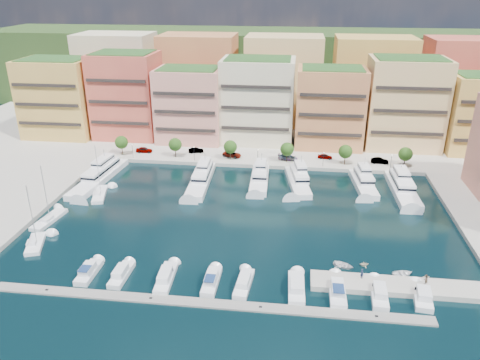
% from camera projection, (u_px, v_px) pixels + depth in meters
% --- Properties ---
extents(ground, '(400.00, 400.00, 0.00)m').
position_uv_depth(ground, '(245.00, 219.00, 102.49)').
color(ground, black).
rests_on(ground, ground).
extents(north_quay, '(220.00, 64.00, 2.00)m').
position_uv_depth(north_quay, '(266.00, 134.00, 159.04)').
color(north_quay, '#9E998E').
rests_on(north_quay, ground).
extents(hillside, '(240.00, 40.00, 58.00)m').
position_uv_depth(hillside, '(274.00, 101.00, 202.82)').
color(hillside, '#1D3315').
rests_on(hillside, ground).
extents(south_pontoon, '(72.00, 2.20, 0.35)m').
position_uv_depth(south_pontoon, '(205.00, 304.00, 75.46)').
color(south_pontoon, gray).
rests_on(south_pontoon, ground).
extents(finger_pier, '(32.00, 5.00, 2.00)m').
position_uv_depth(finger_pier, '(406.00, 289.00, 78.99)').
color(finger_pier, '#9E998E').
rests_on(finger_pier, ground).
extents(apartment_0, '(22.00, 16.50, 24.80)m').
position_uv_depth(apartment_0, '(59.00, 98.00, 150.38)').
color(apartment_0, '#DCAF50').
rests_on(apartment_0, north_quay).
extents(apartment_1, '(20.00, 16.50, 26.80)m').
position_uv_depth(apartment_1, '(127.00, 95.00, 149.30)').
color(apartment_1, '#DC6149').
rests_on(apartment_1, north_quay).
extents(apartment_2, '(20.00, 15.50, 22.80)m').
position_uv_depth(apartment_2, '(190.00, 105.00, 145.86)').
color(apartment_2, '#DF887C').
rests_on(apartment_2, north_quay).
extents(apartment_3, '(22.00, 16.50, 25.80)m').
position_uv_depth(apartment_3, '(258.00, 101.00, 144.70)').
color(apartment_3, beige).
rests_on(apartment_3, north_quay).
extents(apartment_4, '(20.00, 15.50, 23.80)m').
position_uv_depth(apartment_4, '(330.00, 108.00, 140.75)').
color(apartment_4, '#D99151').
rests_on(apartment_4, north_quay).
extents(apartment_5, '(22.00, 16.50, 26.80)m').
position_uv_depth(apartment_5, '(405.00, 103.00, 139.48)').
color(apartment_5, '#E3AC78').
rests_on(apartment_5, north_quay).
extents(backblock_0, '(26.00, 18.00, 30.00)m').
position_uv_depth(backblock_0, '(118.00, 76.00, 169.96)').
color(backblock_0, beige).
rests_on(backblock_0, north_quay).
extents(backblock_1, '(26.00, 18.00, 30.00)m').
position_uv_depth(backblock_1, '(199.00, 78.00, 166.54)').
color(backblock_1, '#D99151').
rests_on(backblock_1, north_quay).
extents(backblock_2, '(26.00, 18.00, 30.00)m').
position_uv_depth(backblock_2, '(283.00, 80.00, 163.11)').
color(backblock_2, '#E3AC78').
rests_on(backblock_2, north_quay).
extents(backblock_3, '(26.00, 18.00, 30.00)m').
position_uv_depth(backblock_3, '(371.00, 82.00, 159.69)').
color(backblock_3, '#DCAF50').
rests_on(backblock_3, north_quay).
extents(backblock_4, '(26.00, 18.00, 30.00)m').
position_uv_depth(backblock_4, '(463.00, 85.00, 156.26)').
color(backblock_4, '#DC6149').
rests_on(backblock_4, north_quay).
extents(tree_0, '(3.80, 3.80, 5.65)m').
position_uv_depth(tree_0, '(121.00, 142.00, 135.74)').
color(tree_0, '#473323').
rests_on(tree_0, north_quay).
extents(tree_1, '(3.80, 3.80, 5.65)m').
position_uv_depth(tree_1, '(175.00, 145.00, 133.91)').
color(tree_1, '#473323').
rests_on(tree_1, north_quay).
extents(tree_2, '(3.80, 3.80, 5.65)m').
position_uv_depth(tree_2, '(230.00, 147.00, 132.09)').
color(tree_2, '#473323').
rests_on(tree_2, north_quay).
extents(tree_3, '(3.80, 3.80, 5.65)m').
position_uv_depth(tree_3, '(287.00, 149.00, 130.26)').
color(tree_3, '#473323').
rests_on(tree_3, north_quay).
extents(tree_4, '(3.80, 3.80, 5.65)m').
position_uv_depth(tree_4, '(345.00, 152.00, 128.43)').
color(tree_4, '#473323').
rests_on(tree_4, north_quay).
extents(tree_5, '(3.80, 3.80, 5.65)m').
position_uv_depth(tree_5, '(405.00, 154.00, 126.61)').
color(tree_5, '#473323').
rests_on(tree_5, north_quay).
extents(lamppost_0, '(0.30, 0.30, 4.20)m').
position_uv_depth(lamppost_0, '(132.00, 149.00, 133.55)').
color(lamppost_0, black).
rests_on(lamppost_0, north_quay).
extents(lamppost_1, '(0.30, 0.30, 4.20)m').
position_uv_depth(lamppost_1, '(194.00, 151.00, 131.49)').
color(lamppost_1, black).
rests_on(lamppost_1, north_quay).
extents(lamppost_2, '(0.30, 0.30, 4.20)m').
position_uv_depth(lamppost_2, '(258.00, 154.00, 129.44)').
color(lamppost_2, black).
rests_on(lamppost_2, north_quay).
extents(lamppost_3, '(0.30, 0.30, 4.20)m').
position_uv_depth(lamppost_3, '(323.00, 157.00, 127.38)').
color(lamppost_3, black).
rests_on(lamppost_3, north_quay).
extents(lamppost_4, '(0.30, 0.30, 4.20)m').
position_uv_depth(lamppost_4, '(391.00, 160.00, 125.33)').
color(lamppost_4, black).
rests_on(lamppost_4, north_quay).
extents(yacht_0, '(6.90, 26.31, 7.30)m').
position_uv_depth(yacht_0, '(100.00, 175.00, 122.18)').
color(yacht_0, white).
rests_on(yacht_0, ground).
extents(yacht_2, '(5.37, 22.74, 7.30)m').
position_uv_depth(yacht_2, '(201.00, 178.00, 120.56)').
color(yacht_2, white).
rests_on(yacht_2, ground).
extents(yacht_3, '(4.88, 17.92, 7.30)m').
position_uv_depth(yacht_3, '(260.00, 177.00, 120.86)').
color(yacht_3, white).
rests_on(yacht_3, ground).
extents(yacht_4, '(7.31, 18.92, 7.30)m').
position_uv_depth(yacht_4, '(298.00, 180.00, 119.46)').
color(yacht_4, white).
rests_on(yacht_4, ground).
extents(yacht_5, '(5.93, 17.12, 7.30)m').
position_uv_depth(yacht_5, '(363.00, 182.00, 118.29)').
color(yacht_5, white).
rests_on(yacht_5, ground).
extents(yacht_6, '(5.55, 21.49, 7.30)m').
position_uv_depth(yacht_6, '(402.00, 187.00, 115.32)').
color(yacht_6, white).
rests_on(yacht_6, ground).
extents(cruiser_1, '(2.52, 7.38, 2.66)m').
position_uv_depth(cruiser_1, '(89.00, 272.00, 82.68)').
color(cruiser_1, white).
rests_on(cruiser_1, ground).
extents(cruiser_2, '(2.53, 7.68, 2.55)m').
position_uv_depth(cruiser_2, '(121.00, 275.00, 82.01)').
color(cruiser_2, white).
rests_on(cruiser_2, ground).
extents(cruiser_3, '(2.94, 9.22, 2.55)m').
position_uv_depth(cruiser_3, '(166.00, 278.00, 81.08)').
color(cruiser_3, white).
rests_on(cruiser_3, ground).
extents(cruiser_4, '(2.48, 8.05, 2.66)m').
position_uv_depth(cruiser_4, '(211.00, 281.00, 80.15)').
color(cruiser_4, white).
rests_on(cruiser_4, ground).
extents(cruiser_5, '(2.98, 8.34, 2.55)m').
position_uv_depth(cruiser_5, '(244.00, 284.00, 79.53)').
color(cruiser_5, white).
rests_on(cruiser_5, ground).
extents(cruiser_6, '(2.98, 8.80, 2.55)m').
position_uv_depth(cruiser_6, '(296.00, 288.00, 78.51)').
color(cruiser_6, white).
rests_on(cruiser_6, ground).
extents(cruiser_7, '(2.64, 8.90, 2.66)m').
position_uv_depth(cruiser_7, '(337.00, 291.00, 77.71)').
color(cruiser_7, white).
rests_on(cruiser_7, ground).
extents(cruiser_8, '(2.96, 8.21, 2.55)m').
position_uv_depth(cruiser_8, '(379.00, 294.00, 76.97)').
color(cruiser_8, white).
rests_on(cruiser_8, ground).
extents(cruiser_9, '(3.53, 7.32, 2.55)m').
position_uv_depth(cruiser_9, '(423.00, 297.00, 76.19)').
color(cruiser_9, white).
rests_on(cruiser_9, ground).
extents(sailboat_0, '(5.31, 8.51, 13.20)m').
position_uv_depth(sailboat_0, '(35.00, 244.00, 91.89)').
color(sailboat_0, white).
rests_on(sailboat_0, ground).
extents(sailboat_2, '(5.17, 10.02, 13.20)m').
position_uv_depth(sailboat_2, '(100.00, 195.00, 113.05)').
color(sailboat_2, white).
rests_on(sailboat_2, ground).
extents(sailboat_1, '(4.09, 10.24, 13.20)m').
position_uv_depth(sailboat_1, '(49.00, 220.00, 101.19)').
color(sailboat_1, white).
rests_on(sailboat_1, ground).
extents(tender_2, '(4.47, 3.85, 0.78)m').
position_uv_depth(tender_2, '(403.00, 274.00, 82.60)').
color(tender_2, white).
rests_on(tender_2, ground).
extents(tender_1, '(2.03, 1.85, 0.91)m').
position_uv_depth(tender_1, '(364.00, 264.00, 85.31)').
color(tender_1, beige).
rests_on(tender_1, ground).
extents(tender_3, '(2.08, 1.97, 0.87)m').
position_uv_depth(tender_3, '(426.00, 277.00, 81.49)').
color(tender_3, beige).
rests_on(tender_3, ground).
extents(tender_0, '(4.49, 3.92, 0.77)m').
position_uv_depth(tender_0, '(343.00, 265.00, 85.02)').
color(tender_0, silver).
rests_on(tender_0, ground).
extents(car_0, '(4.93, 2.33, 1.63)m').
position_uv_depth(car_0, '(144.00, 150.00, 138.61)').
color(car_0, gray).
rests_on(car_0, north_quay).
extents(car_1, '(4.68, 2.66, 1.46)m').
position_uv_depth(car_1, '(196.00, 150.00, 138.42)').
color(car_1, gray).
rests_on(car_1, north_quay).
extents(car_2, '(5.91, 3.89, 1.51)m').
position_uv_depth(car_2, '(232.00, 154.00, 135.15)').
color(car_2, gray).
rests_on(car_2, north_quay).
extents(car_3, '(5.69, 2.52, 1.62)m').
position_uv_depth(car_3, '(288.00, 157.00, 132.81)').
color(car_3, gray).
rests_on(car_3, north_quay).
extents(car_4, '(4.24, 2.06, 1.39)m').
position_uv_depth(car_4, '(325.00, 156.00, 133.85)').
color(car_4, gray).
rests_on(car_4, north_quay).
extents(car_5, '(4.92, 2.12, 1.58)m').
position_uv_depth(car_5, '(380.00, 161.00, 130.26)').
color(car_5, gray).
rests_on(car_5, north_quay).
extents(person_0, '(0.71, 0.79, 1.80)m').
position_uv_depth(person_0, '(362.00, 273.00, 80.01)').
color(person_0, '#222A45').
rests_on(person_0, finger_pier).
extents(person_1, '(1.08, 1.02, 1.76)m').
position_uv_depth(person_1, '(426.00, 279.00, 78.53)').
color(person_1, brown).
rests_on(person_1, finger_pier).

